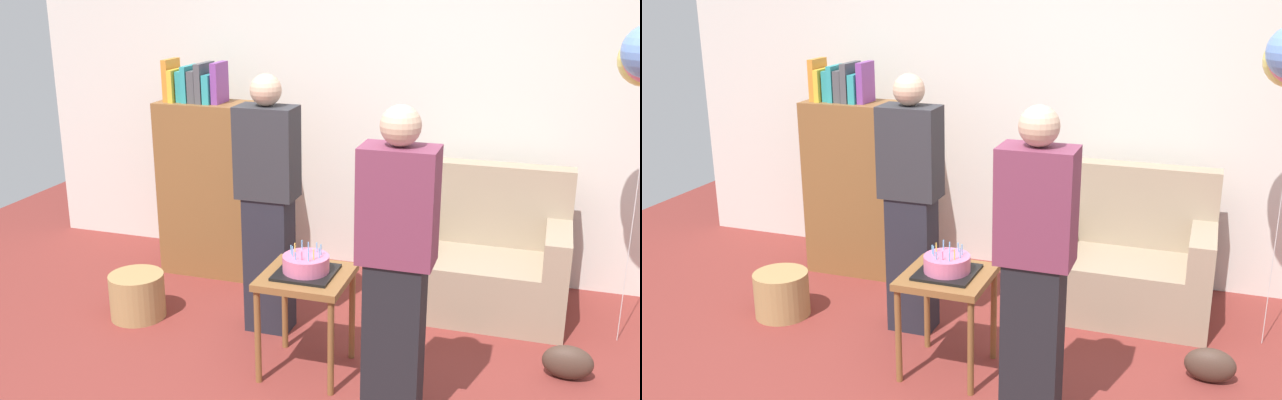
{
  "view_description": "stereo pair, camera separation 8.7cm",
  "coord_description": "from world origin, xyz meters",
  "views": [
    {
      "loc": [
        1.05,
        -3.2,
        2.19
      ],
      "look_at": [
        -0.18,
        0.59,
        0.95
      ],
      "focal_mm": 41.02,
      "sensor_mm": 36.0,
      "label": 1
    },
    {
      "loc": [
        1.13,
        -3.17,
        2.19
      ],
      "look_at": [
        -0.18,
        0.59,
        0.95
      ],
      "focal_mm": 41.02,
      "sensor_mm": 36.0,
      "label": 2
    }
  ],
  "objects": [
    {
      "name": "side_table",
      "position": [
        -0.18,
        0.34,
        0.51
      ],
      "size": [
        0.48,
        0.48,
        0.6
      ],
      "color": "brown",
      "rests_on": "ground_plane"
    },
    {
      "name": "person_blowing_candles",
      "position": [
        -0.57,
        0.76,
        0.83
      ],
      "size": [
        0.36,
        0.22,
        1.63
      ],
      "rotation": [
        0.0,
        0.0,
        -0.22
      ],
      "color": "#23232D",
      "rests_on": "ground_plane"
    },
    {
      "name": "wicker_basket",
      "position": [
        -1.47,
        0.63,
        0.15
      ],
      "size": [
        0.36,
        0.36,
        0.3
      ],
      "primitive_type": "cylinder",
      "color": "#A88451",
      "rests_on": "ground_plane"
    },
    {
      "name": "handbag",
      "position": [
        1.25,
        0.7,
        0.1
      ],
      "size": [
        0.28,
        0.14,
        0.2
      ],
      "primitive_type": "ellipsoid",
      "color": "#473328",
      "rests_on": "ground_plane"
    },
    {
      "name": "bookshelf",
      "position": [
        -1.31,
        1.52,
        0.69
      ],
      "size": [
        0.8,
        0.36,
        1.6
      ],
      "color": "brown",
      "rests_on": "ground_plane"
    },
    {
      "name": "couch",
      "position": [
        0.68,
        1.48,
        0.34
      ],
      "size": [
        1.1,
        0.7,
        0.96
      ],
      "color": "gray",
      "rests_on": "ground_plane"
    },
    {
      "name": "birthday_cake",
      "position": [
        -0.18,
        0.34,
        0.65
      ],
      "size": [
        0.32,
        0.32,
        0.17
      ],
      "color": "black",
      "rests_on": "side_table"
    },
    {
      "name": "person_holding_cake",
      "position": [
        0.4,
        -0.02,
        0.83
      ],
      "size": [
        0.36,
        0.22,
        1.63
      ],
      "rotation": [
        0.0,
        0.0,
        2.97
      ],
      "color": "black",
      "rests_on": "ground_plane"
    },
    {
      "name": "wall_back",
      "position": [
        0.0,
        2.05,
        1.35
      ],
      "size": [
        6.0,
        0.1,
        2.7
      ],
      "primitive_type": "cube",
      "color": "silver",
      "rests_on": "ground_plane"
    }
  ]
}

